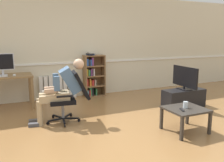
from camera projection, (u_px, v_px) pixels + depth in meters
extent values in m
plane|color=olive|center=(124.00, 129.00, 4.14)|extent=(18.00, 18.00, 0.00)
cube|color=beige|center=(79.00, 46.00, 6.26)|extent=(12.00, 0.10, 2.70)
cube|color=white|center=(80.00, 62.00, 6.29)|extent=(12.00, 0.03, 0.05)
cube|color=olive|center=(33.00, 94.00, 5.20)|extent=(0.06, 0.06, 0.72)
cube|color=olive|center=(30.00, 88.00, 5.73)|extent=(0.06, 0.06, 0.72)
cube|color=olive|center=(1.00, 77.00, 5.15)|extent=(1.30, 0.68, 0.04)
cube|color=silver|center=(3.00, 75.00, 5.22)|extent=(0.18, 0.14, 0.01)
cube|color=silver|center=(3.00, 72.00, 5.23)|extent=(0.04, 0.02, 0.10)
cube|color=silver|center=(2.00, 62.00, 5.18)|extent=(0.49, 0.02, 0.37)
cube|color=black|center=(2.00, 62.00, 5.17)|extent=(0.45, 0.00, 0.33)
cube|color=white|center=(14.00, 75.00, 5.14)|extent=(0.06, 0.10, 0.03)
cube|color=brown|center=(85.00, 77.00, 6.23)|extent=(0.03, 0.28, 1.11)
cube|color=brown|center=(103.00, 75.00, 6.45)|extent=(0.03, 0.28, 1.11)
cube|color=brown|center=(92.00, 75.00, 6.47)|extent=(0.53, 0.02, 1.11)
cube|color=brown|center=(95.00, 95.00, 6.44)|extent=(0.50, 0.28, 0.03)
cube|color=brown|center=(94.00, 86.00, 6.39)|extent=(0.50, 0.28, 0.03)
cube|color=brown|center=(94.00, 76.00, 6.34)|extent=(0.50, 0.28, 0.03)
cube|color=brown|center=(94.00, 66.00, 6.29)|extent=(0.50, 0.28, 0.03)
cube|color=brown|center=(94.00, 56.00, 6.24)|extent=(0.50, 0.28, 0.03)
cube|color=#6699A3|center=(87.00, 93.00, 6.34)|extent=(0.05, 0.19, 0.15)
cube|color=red|center=(87.00, 82.00, 6.29)|extent=(0.03, 0.19, 0.19)
cube|color=gold|center=(87.00, 72.00, 6.23)|extent=(0.03, 0.19, 0.18)
cube|color=#2D519E|center=(87.00, 62.00, 6.17)|extent=(0.05, 0.19, 0.18)
cube|color=red|center=(89.00, 93.00, 6.37)|extent=(0.04, 0.19, 0.16)
cube|color=orange|center=(89.00, 82.00, 6.30)|extent=(0.03, 0.19, 0.20)
cube|color=#38844C|center=(88.00, 73.00, 6.27)|extent=(0.04, 0.19, 0.16)
cube|color=black|center=(89.00, 63.00, 6.19)|extent=(0.05, 0.19, 0.17)
cube|color=#38844C|center=(90.00, 91.00, 6.38)|extent=(0.05, 0.19, 0.24)
cube|color=orange|center=(90.00, 83.00, 6.34)|extent=(0.03, 0.19, 0.15)
cube|color=#89428E|center=(91.00, 72.00, 6.30)|extent=(0.03, 0.19, 0.19)
cube|color=#2D519E|center=(90.00, 63.00, 6.22)|extent=(0.04, 0.19, 0.16)
cube|color=black|center=(92.00, 91.00, 6.41)|extent=(0.04, 0.19, 0.24)
cube|color=red|center=(92.00, 82.00, 6.37)|extent=(0.05, 0.19, 0.15)
cube|color=white|center=(93.00, 72.00, 6.32)|extent=(0.03, 0.19, 0.18)
cube|color=#89428E|center=(92.00, 61.00, 6.25)|extent=(0.04, 0.19, 0.21)
cube|color=#38844C|center=(96.00, 92.00, 6.45)|extent=(0.03, 0.19, 0.17)
cube|color=beige|center=(95.00, 82.00, 6.36)|extent=(0.02, 0.19, 0.17)
cube|color=#2D519E|center=(91.00, 55.00, 6.23)|extent=(0.16, 0.22, 0.02)
cube|color=black|center=(90.00, 54.00, 6.15)|extent=(0.16, 0.22, 0.02)
cube|color=beige|center=(91.00, 53.00, 6.23)|extent=(0.16, 0.22, 0.02)
cube|color=white|center=(41.00, 89.00, 5.93)|extent=(0.09, 0.08, 0.62)
cube|color=white|center=(46.00, 88.00, 5.98)|extent=(0.09, 0.08, 0.62)
cube|color=white|center=(51.00, 88.00, 6.03)|extent=(0.09, 0.08, 0.62)
cube|color=white|center=(56.00, 87.00, 6.08)|extent=(0.09, 0.08, 0.62)
cube|color=white|center=(60.00, 87.00, 6.13)|extent=(0.09, 0.08, 0.62)
cube|color=white|center=(65.00, 86.00, 6.18)|extent=(0.09, 0.08, 0.62)
cube|color=white|center=(70.00, 86.00, 6.23)|extent=(0.09, 0.08, 0.62)
cube|color=white|center=(74.00, 86.00, 6.28)|extent=(0.09, 0.08, 0.62)
cube|color=black|center=(64.00, 121.00, 4.35)|extent=(0.08, 0.30, 0.02)
cylinder|color=black|center=(65.00, 126.00, 4.22)|extent=(0.03, 0.06, 0.06)
cube|color=black|center=(71.00, 118.00, 4.49)|extent=(0.29, 0.16, 0.02)
cylinder|color=black|center=(79.00, 120.00, 4.50)|extent=(0.06, 0.04, 0.06)
cube|color=black|center=(67.00, 116.00, 4.63)|extent=(0.23, 0.24, 0.02)
cylinder|color=black|center=(71.00, 115.00, 4.78)|extent=(0.05, 0.06, 0.06)
cube|color=black|center=(58.00, 117.00, 4.59)|extent=(0.17, 0.28, 0.02)
cylinder|color=black|center=(53.00, 117.00, 4.68)|extent=(0.05, 0.06, 0.06)
cube|color=black|center=(56.00, 120.00, 4.41)|extent=(0.30, 0.09, 0.02)
cylinder|color=black|center=(48.00, 123.00, 4.34)|extent=(0.06, 0.03, 0.06)
cylinder|color=gray|center=(63.00, 110.00, 4.47)|extent=(0.05, 0.05, 0.30)
cube|color=black|center=(62.00, 101.00, 4.43)|extent=(0.52, 0.52, 0.07)
cube|color=black|center=(81.00, 85.00, 4.48)|extent=(0.35, 0.47, 0.53)
cube|color=black|center=(62.00, 90.00, 4.66)|extent=(0.28, 0.08, 0.03)
cube|color=black|center=(65.00, 96.00, 4.17)|extent=(0.28, 0.08, 0.03)
cube|color=tan|center=(62.00, 95.00, 4.41)|extent=(0.30, 0.37, 0.14)
cube|color=#476689|center=(70.00, 80.00, 4.40)|extent=(0.45, 0.39, 0.52)
sphere|color=#D6A884|center=(79.00, 64.00, 4.40)|extent=(0.20, 0.20, 0.20)
cube|color=white|center=(47.00, 91.00, 4.31)|extent=(0.15, 0.06, 0.02)
cube|color=tan|center=(51.00, 96.00, 4.45)|extent=(0.43, 0.18, 0.13)
cylinder|color=tan|center=(40.00, 110.00, 4.44)|extent=(0.10, 0.10, 0.46)
cube|color=#4C4C51|center=(35.00, 121.00, 4.45)|extent=(0.23, 0.12, 0.06)
cube|color=tan|center=(51.00, 99.00, 4.26)|extent=(0.43, 0.18, 0.13)
cylinder|color=tan|center=(40.00, 114.00, 4.25)|extent=(0.10, 0.10, 0.46)
cube|color=#4C4C51|center=(35.00, 125.00, 4.26)|extent=(0.23, 0.12, 0.06)
cube|color=#476689|center=(56.00, 80.00, 4.49)|extent=(0.11, 0.09, 0.26)
cube|color=#D6A884|center=(51.00, 89.00, 4.42)|extent=(0.25, 0.10, 0.07)
cube|color=#476689|center=(57.00, 84.00, 4.19)|extent=(0.11, 0.09, 0.26)
cube|color=#D6A884|center=(51.00, 91.00, 4.24)|extent=(0.25, 0.10, 0.07)
cube|color=black|center=(184.00, 98.00, 5.38)|extent=(0.98, 0.38, 0.42)
cube|color=black|center=(184.00, 89.00, 5.34)|extent=(0.21, 0.33, 0.02)
cylinder|color=black|center=(184.00, 88.00, 5.34)|extent=(0.04, 0.04, 0.05)
cube|color=black|center=(185.00, 77.00, 5.29)|extent=(0.07, 0.80, 0.45)
cube|color=#B7D1F9|center=(186.00, 77.00, 5.30)|extent=(0.03, 0.75, 0.42)
cube|color=#332D28|center=(182.00, 129.00, 3.65)|extent=(0.04, 0.04, 0.38)
cube|color=#332D28|center=(210.00, 123.00, 3.89)|extent=(0.04, 0.04, 0.38)
cube|color=#332D28|center=(187.00, 114.00, 4.36)|extent=(0.04, 0.04, 0.38)
cube|color=#332D28|center=(161.00, 118.00, 4.12)|extent=(0.04, 0.04, 0.38)
cube|color=#332D28|center=(186.00, 109.00, 3.97)|extent=(0.64, 0.59, 0.03)
cylinder|color=silver|center=(185.00, 105.00, 3.96)|extent=(0.08, 0.08, 0.11)
cube|color=black|center=(182.00, 110.00, 3.85)|extent=(0.09, 0.15, 0.02)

